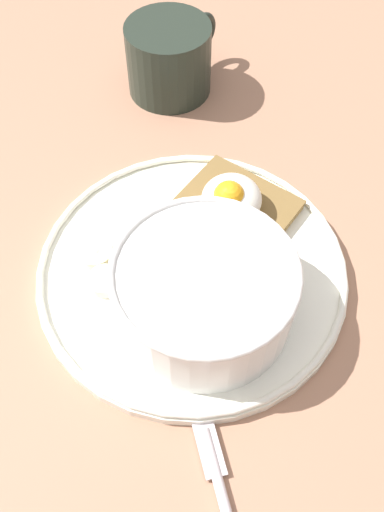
# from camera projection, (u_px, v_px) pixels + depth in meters

# --- Properties ---
(ground_plane) EXTENTS (1.20, 1.20, 0.02)m
(ground_plane) POSITION_uv_depth(u_px,v_px,m) (192.00, 282.00, 0.51)
(ground_plane) COLOR #A4755A
(ground_plane) RESTS_ON ground
(plate) EXTENTS (0.27, 0.27, 0.02)m
(plate) POSITION_uv_depth(u_px,v_px,m) (192.00, 270.00, 0.49)
(plate) COLOR white
(plate) RESTS_ON ground_plane
(oatmeal_bowl) EXTENTS (0.14, 0.14, 0.06)m
(oatmeal_bowl) POSITION_uv_depth(u_px,v_px,m) (204.00, 291.00, 0.44)
(oatmeal_bowl) COLOR white
(oatmeal_bowl) RESTS_ON plate
(toast_slice) EXTENTS (0.13, 0.13, 0.01)m
(toast_slice) POSITION_uv_depth(u_px,v_px,m) (230.00, 214.00, 0.52)
(toast_slice) COLOR brown
(toast_slice) RESTS_ON plate
(poached_egg) EXTENTS (0.08, 0.06, 0.04)m
(poached_egg) POSITION_uv_depth(u_px,v_px,m) (231.00, 199.00, 0.50)
(poached_egg) COLOR white
(poached_egg) RESTS_ON toast_slice
(banana_slice_front) EXTENTS (0.04, 0.04, 0.01)m
(banana_slice_front) POSITION_uv_depth(u_px,v_px,m) (97.00, 252.00, 0.50)
(banana_slice_front) COLOR #F6ECC3
(banana_slice_front) RESTS_ON plate
(banana_slice_left) EXTENTS (0.03, 0.04, 0.02)m
(banana_slice_left) POSITION_uv_depth(u_px,v_px,m) (139.00, 227.00, 0.51)
(banana_slice_left) COLOR beige
(banana_slice_left) RESTS_ON plate
(banana_slice_back) EXTENTS (0.04, 0.04, 0.01)m
(banana_slice_back) POSITION_uv_depth(u_px,v_px,m) (105.00, 281.00, 0.48)
(banana_slice_back) COLOR #F1E6C8
(banana_slice_back) RESTS_ON plate
(banana_slice_right) EXTENTS (0.04, 0.04, 0.01)m
(banana_slice_right) POSITION_uv_depth(u_px,v_px,m) (127.00, 253.00, 0.49)
(banana_slice_right) COLOR beige
(banana_slice_right) RESTS_ON plate
(coffee_mug) EXTENTS (0.11, 0.09, 0.08)m
(coffee_mug) POSITION_uv_depth(u_px,v_px,m) (170.00, 58.00, 0.61)
(coffee_mug) COLOR #242E25
(coffee_mug) RESTS_ON ground_plane
(knife) EXTENTS (0.14, 0.07, 0.01)m
(knife) POSITION_uv_depth(u_px,v_px,m) (218.00, 481.00, 0.40)
(knife) COLOR silver
(knife) RESTS_ON ground_plane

